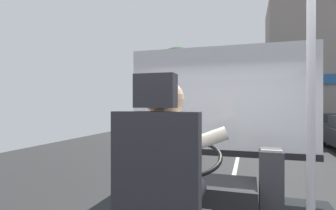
% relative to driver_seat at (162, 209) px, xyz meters
% --- Properties ---
extents(ground, '(18.00, 44.00, 0.06)m').
position_rel_driver_seat_xyz_m(ground, '(0.08, 9.35, -1.35)').
color(ground, '#2C2C2C').
extents(driver_seat, '(0.48, 0.48, 1.32)m').
position_rel_driver_seat_xyz_m(driver_seat, '(0.00, 0.00, 0.00)').
color(driver_seat, black).
rests_on(driver_seat, bus_floor).
extents(bus_driver, '(0.72, 0.59, 0.84)m').
position_rel_driver_seat_xyz_m(bus_driver, '(0.00, 0.12, 0.20)').
color(bus_driver, black).
rests_on(bus_driver, driver_seat).
extents(steering_console, '(1.10, 0.98, 0.83)m').
position_rel_driver_seat_xyz_m(steering_console, '(-0.00, 1.19, -0.34)').
color(steering_console, black).
rests_on(steering_console, bus_floor).
extents(handrail_pole, '(0.04, 0.04, 1.91)m').
position_rel_driver_seat_xyz_m(handrail_pole, '(0.79, 0.15, 0.39)').
color(handrail_pole, '#B7B7BC').
rests_on(handrail_pole, bus_floor).
extents(fare_box, '(0.22, 0.24, 0.73)m').
position_rel_driver_seat_xyz_m(fare_box, '(0.68, 1.33, -0.20)').
color(fare_box, '#333338').
rests_on(fare_box, bus_floor).
extents(windshield_panel, '(2.50, 0.08, 1.48)m').
position_rel_driver_seat_xyz_m(windshield_panel, '(0.08, 2.17, 0.48)').
color(windshield_panel, silver).
extents(street_tree, '(2.60, 2.60, 4.75)m').
position_rel_driver_seat_xyz_m(street_tree, '(-2.95, 11.22, 2.10)').
color(street_tree, '#4C3828').
rests_on(street_tree, ground).
extents(parked_car_green, '(1.99, 3.89, 1.42)m').
position_rel_driver_seat_xyz_m(parked_car_green, '(4.28, 15.60, -0.60)').
color(parked_car_green, '#195633').
rests_on(parked_car_green, ground).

